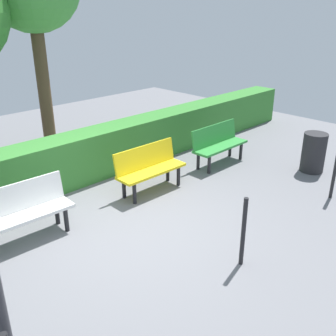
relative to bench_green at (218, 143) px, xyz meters
The scene contains 8 objects.
ground_plane 3.25m from the bench_green, 12.66° to the left, with size 16.19×16.19×0.00m, color slate.
bench_green is the anchor object (origin of this frame).
bench_yellow 1.98m from the bench_green, ahead, with size 1.40×0.48×0.86m.
bench_white 4.52m from the bench_green, ahead, with size 1.65×0.52×0.86m.
hedge_row 2.52m from the bench_green, 32.59° to the right, with size 12.19×0.65×0.96m, color #387F33.
railing_post_near 2.51m from the bench_green, 93.60° to the left, with size 0.06×0.06×1.00m, color black.
railing_post_mid 3.63m from the bench_green, 43.56° to the left, with size 0.06×0.06×1.00m, color black.
trash_bin 1.99m from the bench_green, 122.84° to the left, with size 0.48×0.48×0.83m, color #262628.
Camera 1 is at (3.26, 4.19, 3.24)m, focal length 41.36 mm.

